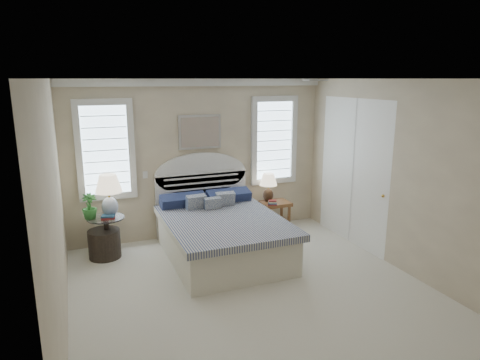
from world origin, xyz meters
The scene contains 21 objects.
floor centered at (0.00, 0.00, 0.00)m, with size 4.50×5.00×0.01m, color beige.
ceiling centered at (0.00, 0.00, 2.70)m, with size 4.50×5.00×0.01m, color white.
wall_back centered at (0.00, 2.50, 1.35)m, with size 4.50×0.02×2.70m, color tan.
wall_left centered at (-2.25, 0.00, 1.35)m, with size 0.02×5.00×2.70m, color tan.
wall_right centered at (2.25, 0.00, 1.35)m, with size 0.02×5.00×2.70m, color tan.
crown_molding centered at (0.00, 2.46, 2.64)m, with size 4.50×0.08×0.12m, color silver.
hvac_vent centered at (1.20, 0.80, 2.68)m, with size 0.30×0.20×0.02m, color #B2B2B2.
switch_plate centered at (-0.95, 2.48, 1.15)m, with size 0.08×0.01×0.12m, color silver.
window_left centered at (-1.55, 2.48, 1.60)m, with size 0.90×0.06×1.60m, color #C7E8FC.
window_right centered at (1.40, 2.48, 1.60)m, with size 0.90×0.06×1.60m, color #C7E8FC.
painting centered at (0.00, 2.46, 1.82)m, with size 0.74×0.04×0.58m, color silver.
closet_door centered at (2.23, 1.20, 1.20)m, with size 0.02×1.80×2.40m, color white.
bed centered at (0.00, 1.46, 0.39)m, with size 1.72×2.28×1.47m.
side_table_left centered at (-1.65, 2.05, 0.39)m, with size 0.56×0.56×0.63m.
nightstand_right centered at (1.30, 2.15, 0.39)m, with size 0.50×0.40×0.53m.
floor_pot centered at (-1.70, 2.01, 0.22)m, with size 0.48×0.48×0.44m, color black.
lamp_left centered at (-1.57, 2.10, 1.03)m, with size 0.48×0.48×0.66m.
lamp_right centered at (1.20, 2.26, 0.84)m, with size 0.34×0.34×0.52m.
potted_plant centered at (-1.87, 2.06, 0.83)m, with size 0.22×0.22×0.39m, color #367830.
books_left centered at (-1.62, 1.97, 0.66)m, with size 0.23×0.19×0.06m.
books_right centered at (1.16, 2.00, 0.57)m, with size 0.19×0.17×0.09m.
Camera 1 is at (-2.03, -4.50, 2.70)m, focal length 32.00 mm.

